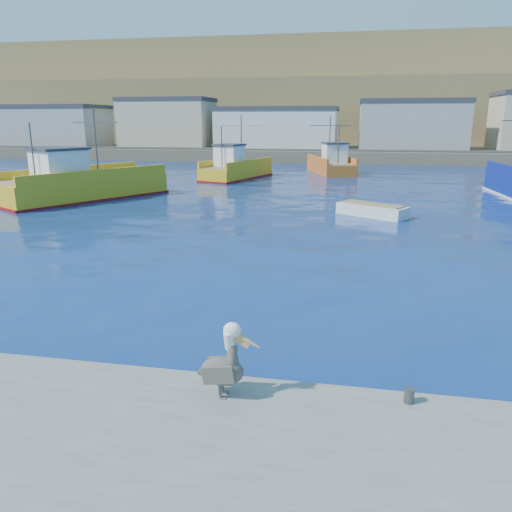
{
  "coord_description": "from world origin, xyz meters",
  "views": [
    {
      "loc": [
        1.7,
        -12.38,
        5.8
      ],
      "look_at": [
        -1.28,
        3.23,
        1.45
      ],
      "focal_mm": 35.0,
      "sensor_mm": 36.0,
      "label": 1
    }
  ],
  "objects_px": {
    "trawler_yellow_b": "(236,169)",
    "pelican": "(224,365)",
    "skiff_mid": "(372,211)",
    "trawler_yellow_a": "(81,184)",
    "boat_orange": "(332,164)"
  },
  "relations": [
    {
      "from": "trawler_yellow_a",
      "to": "trawler_yellow_b",
      "type": "relative_size",
      "value": 1.28
    },
    {
      "from": "trawler_yellow_b",
      "to": "pelican",
      "type": "bearing_deg",
      "value": -77.2
    },
    {
      "from": "trawler_yellow_b",
      "to": "pelican",
      "type": "xyz_separation_m",
      "value": [
        9.38,
        -41.29,
        0.22
      ]
    },
    {
      "from": "skiff_mid",
      "to": "trawler_yellow_b",
      "type": "bearing_deg",
      "value": 125.25
    },
    {
      "from": "trawler_yellow_b",
      "to": "skiff_mid",
      "type": "height_order",
      "value": "trawler_yellow_b"
    },
    {
      "from": "trawler_yellow_b",
      "to": "skiff_mid",
      "type": "xyz_separation_m",
      "value": [
        12.99,
        -18.37,
        -0.65
      ]
    },
    {
      "from": "trawler_yellow_a",
      "to": "skiff_mid",
      "type": "distance_m",
      "value": 21.46
    },
    {
      "from": "pelican",
      "to": "trawler_yellow_b",
      "type": "bearing_deg",
      "value": 102.8
    },
    {
      "from": "trawler_yellow_b",
      "to": "pelican",
      "type": "relative_size",
      "value": 6.51
    },
    {
      "from": "trawler_yellow_a",
      "to": "skiff_mid",
      "type": "relative_size",
      "value": 2.92
    },
    {
      "from": "trawler_yellow_a",
      "to": "trawler_yellow_b",
      "type": "bearing_deg",
      "value": 61.99
    },
    {
      "from": "trawler_yellow_a",
      "to": "trawler_yellow_b",
      "type": "height_order",
      "value": "trawler_yellow_a"
    },
    {
      "from": "trawler_yellow_b",
      "to": "skiff_mid",
      "type": "relative_size",
      "value": 2.29
    },
    {
      "from": "trawler_yellow_b",
      "to": "skiff_mid",
      "type": "bearing_deg",
      "value": -54.75
    },
    {
      "from": "boat_orange",
      "to": "skiff_mid",
      "type": "distance_m",
      "value": 25.64
    }
  ]
}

